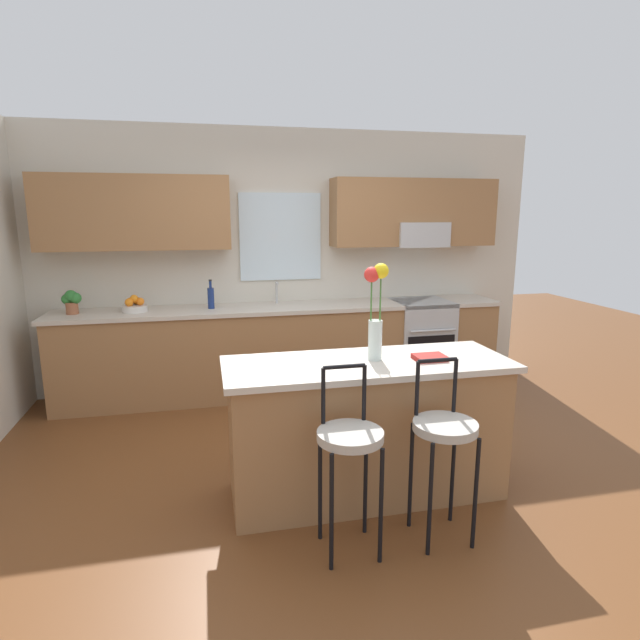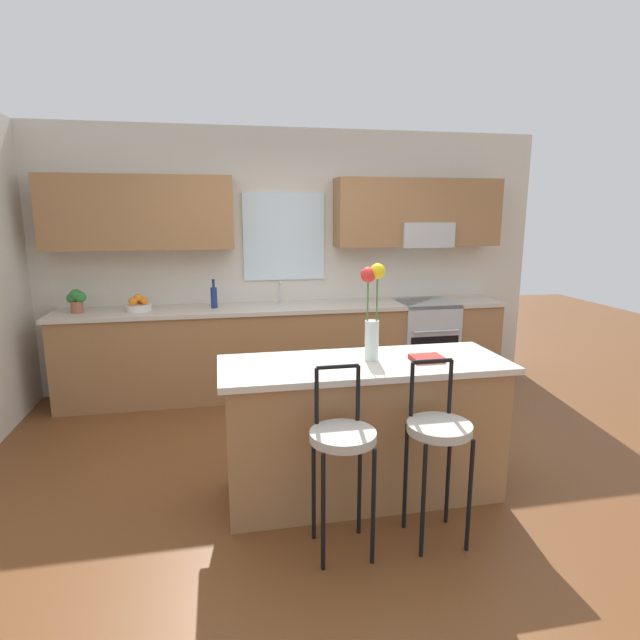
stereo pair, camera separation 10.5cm
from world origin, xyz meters
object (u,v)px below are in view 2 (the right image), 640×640
(potted_plant_small, at_px, (77,299))
(bottle_olive_oil, at_px, (214,297))
(fruit_bowl_oranges, at_px, (138,305))
(cookbook, at_px, (427,358))
(flower_vase, at_px, (372,310))
(kitchen_island, at_px, (363,428))
(oven_range, at_px, (423,343))
(bar_stool_middle, at_px, (438,436))
(bar_stool_near, at_px, (343,444))

(potted_plant_small, bearing_deg, bottle_olive_oil, 0.02)
(fruit_bowl_oranges, bearing_deg, bottle_olive_oil, -0.26)
(cookbook, relative_size, bottle_olive_oil, 0.70)
(flower_vase, relative_size, bottle_olive_oil, 2.17)
(fruit_bowl_oranges, distance_m, potted_plant_small, 0.56)
(flower_vase, bearing_deg, bottle_olive_oil, 115.74)
(kitchen_island, distance_m, cookbook, 0.62)
(oven_range, bearing_deg, potted_plant_small, 179.60)
(kitchen_island, height_order, bottle_olive_oil, bottle_olive_oil)
(bar_stool_middle, distance_m, fruit_bowl_oranges, 3.30)
(oven_range, height_order, flower_vase, flower_vase)
(bar_stool_middle, bearing_deg, potted_plant_small, 133.29)
(bar_stool_near, bearing_deg, potted_plant_small, 126.29)
(bar_stool_middle, distance_m, cookbook, 0.59)
(bar_stool_middle, relative_size, cookbook, 5.21)
(bar_stool_middle, distance_m, potted_plant_small, 3.66)
(bar_stool_near, distance_m, bottle_olive_oil, 2.76)
(flower_vase, distance_m, bottle_olive_oil, 2.31)
(oven_range, xyz_separation_m, fruit_bowl_oranges, (-2.94, 0.03, 0.52))
(bar_stool_middle, height_order, fruit_bowl_oranges, fruit_bowl_oranges)
(potted_plant_small, bearing_deg, kitchen_island, -43.36)
(kitchen_island, height_order, potted_plant_small, potted_plant_small)
(oven_range, relative_size, bottle_olive_oil, 3.20)
(oven_range, height_order, bar_stool_middle, bar_stool_middle)
(flower_vase, xyz_separation_m, bottle_olive_oil, (-1.00, 2.07, -0.22))
(oven_range, height_order, bar_stool_near, bar_stool_near)
(kitchen_island, height_order, fruit_bowl_oranges, fruit_bowl_oranges)
(flower_vase, bearing_deg, fruit_bowl_oranges, 129.63)
(bar_stool_near, relative_size, bar_stool_middle, 1.00)
(fruit_bowl_oranges, relative_size, potted_plant_small, 1.06)
(flower_vase, height_order, fruit_bowl_oranges, flower_vase)
(cookbook, bearing_deg, fruit_bowl_oranges, 133.71)
(bar_stool_near, distance_m, potted_plant_small, 3.31)
(bar_stool_near, distance_m, fruit_bowl_oranges, 3.01)
(bar_stool_near, bearing_deg, bottle_olive_oil, 104.25)
(cookbook, height_order, fruit_bowl_oranges, fruit_bowl_oranges)
(bottle_olive_oil, xyz_separation_m, potted_plant_small, (-1.27, -0.00, 0.02))
(oven_range, bearing_deg, kitchen_island, -121.56)
(bar_stool_near, bearing_deg, kitchen_island, 63.52)
(oven_range, height_order, bottle_olive_oil, bottle_olive_oil)
(flower_vase, bearing_deg, potted_plant_small, 137.62)
(kitchen_island, height_order, bar_stool_middle, bar_stool_middle)
(bar_stool_middle, height_order, cookbook, bar_stool_middle)
(cookbook, bearing_deg, bar_stool_middle, -103.96)
(bar_stool_near, bearing_deg, oven_range, 59.47)
(bottle_olive_oil, bearing_deg, oven_range, -0.64)
(kitchen_island, bearing_deg, bottle_olive_oil, 114.32)
(bar_stool_near, xyz_separation_m, fruit_bowl_oranges, (-1.39, 2.65, 0.34))
(bar_stool_middle, bearing_deg, oven_range, 69.19)
(oven_range, bearing_deg, bar_stool_near, -120.53)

